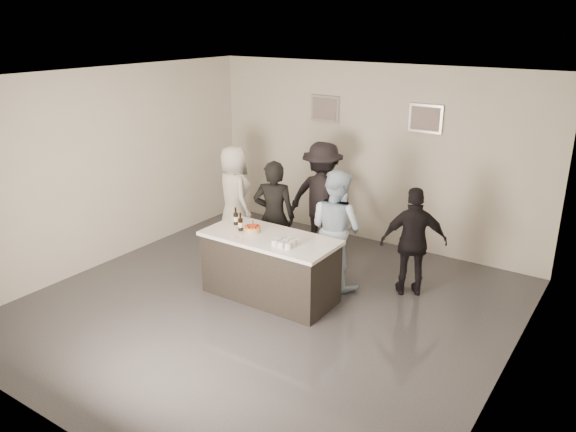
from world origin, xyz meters
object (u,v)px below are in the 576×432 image
(person_guest_right, at_px, (414,242))
(beer_bottle_a, at_px, (236,216))
(person_guest_back, at_px, (322,198))
(bar_counter, at_px, (270,267))
(person_main_blue, at_px, (336,228))
(beer_bottle_b, at_px, (240,222))
(person_guest_left, at_px, (234,195))
(person_main_black, at_px, (274,217))
(cake, at_px, (253,229))

(person_guest_right, bearing_deg, beer_bottle_a, -4.74)
(person_guest_back, bearing_deg, person_guest_right, 156.62)
(person_guest_right, bearing_deg, bar_counter, 6.34)
(person_main_blue, relative_size, person_guest_right, 1.11)
(bar_counter, bearing_deg, person_guest_right, 37.06)
(beer_bottle_b, bearing_deg, beer_bottle_a, 143.95)
(person_main_blue, bearing_deg, beer_bottle_a, 45.23)
(person_guest_back, bearing_deg, person_guest_left, 15.28)
(person_main_black, relative_size, person_guest_left, 1.03)
(person_main_blue, relative_size, person_guest_back, 0.94)
(cake, distance_m, person_guest_left, 1.94)
(cake, xyz_separation_m, person_main_blue, (0.82, 0.86, -0.08))
(person_guest_left, bearing_deg, beer_bottle_a, 158.60)
(person_main_black, xyz_separation_m, person_main_blue, (0.99, 0.11, -0.01))
(beer_bottle_a, xyz_separation_m, person_main_blue, (1.20, 0.76, -0.17))
(cake, height_order, beer_bottle_b, beer_bottle_b)
(person_main_black, bearing_deg, person_main_blue, 162.70)
(bar_counter, relative_size, person_main_blue, 1.08)
(beer_bottle_b, height_order, person_guest_left, person_guest_left)
(bar_counter, bearing_deg, person_main_black, 121.32)
(person_guest_right, bearing_deg, person_main_black, -18.40)
(bar_counter, xyz_separation_m, person_main_black, (-0.45, 0.75, 0.41))
(beer_bottle_a, bearing_deg, bar_counter, -8.66)
(beer_bottle_a, relative_size, beer_bottle_b, 1.00)
(cake, bearing_deg, person_guest_left, 136.68)
(beer_bottle_b, bearing_deg, person_guest_right, 31.34)
(person_guest_back, bearing_deg, cake, 85.30)
(beer_bottle_b, bearing_deg, person_guest_back, 84.20)
(beer_bottle_a, distance_m, person_guest_right, 2.50)
(cake, height_order, beer_bottle_a, beer_bottle_a)
(person_main_black, distance_m, person_guest_back, 1.10)
(beer_bottle_a, xyz_separation_m, person_guest_left, (-1.04, 1.23, -0.19))
(beer_bottle_a, height_order, person_guest_right, person_guest_right)
(bar_counter, distance_m, beer_bottle_a, 0.88)
(cake, height_order, person_guest_back, person_guest_back)
(bar_counter, xyz_separation_m, cake, (-0.28, -0.00, 0.49))
(cake, xyz_separation_m, person_guest_left, (-1.41, 1.33, -0.10))
(beer_bottle_a, bearing_deg, person_guest_right, 25.99)
(person_main_black, height_order, person_guest_back, person_guest_back)
(person_guest_back, bearing_deg, beer_bottle_b, 80.09)
(cake, distance_m, person_guest_right, 2.21)
(cake, xyz_separation_m, beer_bottle_b, (-0.17, -0.05, 0.09))
(person_guest_left, xyz_separation_m, person_guest_back, (1.43, 0.50, 0.07))
(person_guest_right, bearing_deg, beer_bottle_b, 0.61)
(person_guest_back, bearing_deg, person_main_blue, 125.53)
(person_main_blue, distance_m, person_guest_back, 1.26)
(beer_bottle_a, height_order, beer_bottle_b, same)
(person_guest_left, bearing_deg, beer_bottle_b, 160.45)
(person_guest_left, height_order, person_guest_right, person_guest_left)
(person_main_black, relative_size, person_main_blue, 1.01)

